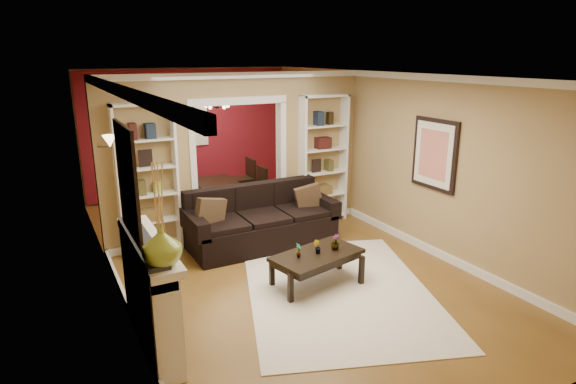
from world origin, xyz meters
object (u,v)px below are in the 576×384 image
sofa (262,218)px  bookshelf_left (147,180)px  fireplace (152,293)px  dining_table (220,196)px  bookshelf_right (323,160)px  coffee_table (317,269)px

sofa → bookshelf_left: 1.84m
bookshelf_left → fireplace: size_ratio=1.35×
fireplace → dining_table: bearing=61.3°
sofa → bookshelf_left: bearing=160.2°
bookshelf_left → bookshelf_right: size_ratio=1.00×
coffee_table → bookshelf_left: 2.90m
bookshelf_left → coffee_table: bearing=-52.5°
bookshelf_left → dining_table: size_ratio=1.59×
bookshelf_left → fireplace: (-0.54, -2.53, -0.57)m
bookshelf_left → bookshelf_right: (3.10, 0.00, 0.00)m
coffee_table → fireplace: size_ratio=0.70×
fireplace → bookshelf_left: bearing=78.0°
bookshelf_right → sofa: bearing=-158.7°
bookshelf_right → dining_table: 2.28m
sofa → dining_table: size_ratio=1.66×
coffee_table → bookshelf_right: size_ratio=0.52×
coffee_table → bookshelf_right: 2.77m
fireplace → sofa: bearing=42.2°
sofa → bookshelf_right: (1.49, 0.58, 0.68)m
sofa → fireplace: fireplace is taller
sofa → bookshelf_right: bearing=21.3°
coffee_table → dining_table: bearing=76.9°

